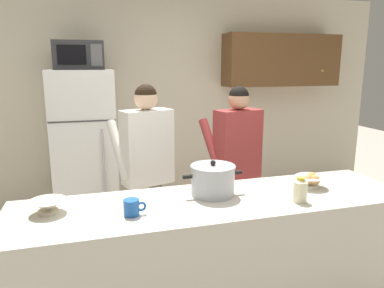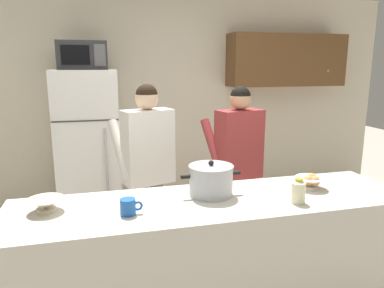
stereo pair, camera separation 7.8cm
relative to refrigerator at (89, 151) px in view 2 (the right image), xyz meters
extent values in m
cube|color=beige|center=(0.81, 0.45, 0.44)|extent=(6.00, 0.12, 2.60)
cube|color=brown|center=(2.41, 0.22, 0.96)|extent=(1.47, 0.34, 0.62)
sphere|color=gold|center=(2.89, 0.05, 0.84)|extent=(0.03, 0.03, 0.03)
cube|color=beige|center=(0.81, -1.85, -0.40)|extent=(2.56, 0.68, 0.92)
cube|color=white|center=(0.00, 0.00, 0.00)|extent=(0.64, 0.64, 1.72)
cube|color=#333333|center=(0.00, -0.32, 0.38)|extent=(0.63, 0.01, 0.01)
cylinder|color=#B2B2B7|center=(0.18, -0.35, -0.09)|extent=(0.02, 0.02, 0.77)
cube|color=#2D2D30|center=(0.00, -0.02, 1.00)|extent=(0.48, 0.36, 0.28)
cube|color=black|center=(-0.06, -0.20, 1.00)|extent=(0.26, 0.01, 0.18)
cube|color=#59595B|center=(0.17, -0.20, 1.00)|extent=(0.11, 0.01, 0.21)
cylinder|color=#726656|center=(0.58, -0.97, -0.47)|extent=(0.11, 0.11, 0.79)
cylinder|color=#726656|center=(0.44, -1.01, -0.47)|extent=(0.11, 0.11, 0.79)
cube|color=white|center=(0.51, -0.99, 0.24)|extent=(0.45, 0.31, 0.62)
sphere|color=beige|center=(0.51, -0.99, 0.64)|extent=(0.19, 0.19, 0.19)
sphere|color=black|center=(0.51, -0.99, 0.67)|extent=(0.18, 0.18, 0.18)
cylinder|color=white|center=(0.67, -0.82, 0.22)|extent=(0.19, 0.38, 0.48)
cylinder|color=white|center=(0.28, -0.94, 0.22)|extent=(0.19, 0.38, 0.48)
cylinder|color=#33384C|center=(1.38, -0.99, -0.47)|extent=(0.11, 0.11, 0.77)
cylinder|color=#33384C|center=(1.25, -1.02, -0.47)|extent=(0.11, 0.11, 0.77)
cube|color=#993333|center=(1.31, -1.01, 0.22)|extent=(0.44, 0.28, 0.61)
sphere|color=tan|center=(1.31, -1.01, 0.62)|extent=(0.19, 0.19, 0.19)
sphere|color=black|center=(1.31, -1.01, 0.64)|extent=(0.18, 0.18, 0.18)
cylinder|color=#993333|center=(1.48, -0.85, 0.20)|extent=(0.16, 0.37, 0.47)
cylinder|color=#993333|center=(1.09, -0.94, 0.20)|extent=(0.16, 0.37, 0.47)
cylinder|color=#ADAFB5|center=(0.82, -1.75, 0.15)|extent=(0.29, 0.29, 0.19)
cylinder|color=#ADAFB5|center=(0.82, -1.75, 0.25)|extent=(0.30, 0.30, 0.02)
sphere|color=black|center=(0.82, -1.75, 0.28)|extent=(0.04, 0.04, 0.04)
cube|color=black|center=(0.65, -1.75, 0.20)|extent=(0.06, 0.02, 0.02)
cube|color=black|center=(0.99, -1.75, 0.20)|extent=(0.06, 0.02, 0.02)
cylinder|color=#1E59B2|center=(0.26, -1.95, 0.11)|extent=(0.09, 0.09, 0.10)
torus|color=#1E59B2|center=(0.32, -1.95, 0.11)|extent=(0.06, 0.01, 0.06)
cylinder|color=white|center=(1.53, -1.80, 0.07)|extent=(0.12, 0.12, 0.02)
cone|color=white|center=(1.53, -1.80, 0.11)|extent=(0.21, 0.21, 0.06)
sphere|color=tan|center=(1.50, -1.83, 0.13)|extent=(0.07, 0.07, 0.07)
sphere|color=tan|center=(1.56, -1.78, 0.13)|extent=(0.07, 0.07, 0.07)
sphere|color=tan|center=(1.54, -1.84, 0.13)|extent=(0.07, 0.07, 0.07)
cylinder|color=beige|center=(-0.20, -1.78, 0.07)|extent=(0.12, 0.12, 0.02)
cone|color=beige|center=(-0.20, -1.78, 0.11)|extent=(0.21, 0.21, 0.06)
cylinder|color=beige|center=(1.30, -2.02, 0.13)|extent=(0.09, 0.09, 0.13)
cone|color=beige|center=(1.30, -2.02, 0.20)|extent=(0.09, 0.09, 0.02)
cylinder|color=gold|center=(1.30, -2.02, 0.21)|extent=(0.05, 0.05, 0.02)
camera|label=1|loc=(0.06, -3.90, 0.90)|focal=33.78mm
camera|label=2|loc=(0.13, -3.92, 0.90)|focal=33.78mm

